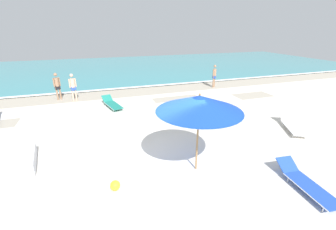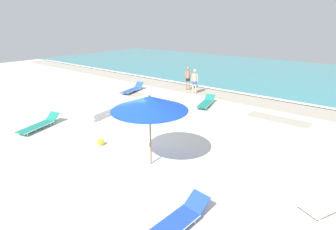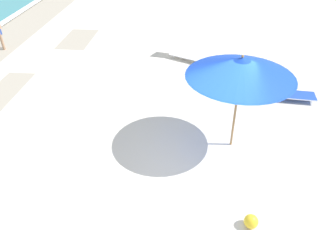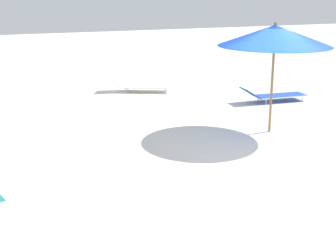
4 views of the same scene
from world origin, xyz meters
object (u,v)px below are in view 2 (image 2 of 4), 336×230
Objects in this scene: sun_lounger_near_water_right at (39,124)px; sun_lounger_mid_beach_solo at (177,220)px; beachgoer_strolling_adult at (195,80)px; lounger_stack at (102,113)px; sun_lounger_under_umbrella at (133,89)px; beach_ball at (101,142)px; beachgoer_shoreline_child at (188,77)px; sun_lounger_near_water_left at (206,102)px; beach_umbrella at (150,103)px; sun_lounger_beside_umbrella at (334,200)px.

sun_lounger_near_water_right reaches higher than sun_lounger_mid_beach_solo.
beachgoer_strolling_adult is (2.31, 10.24, 0.79)m from sun_lounger_near_water_right.
sun_lounger_near_water_right reaches higher than lounger_stack.
sun_lounger_under_umbrella is (-2.56, 4.80, 0.00)m from lounger_stack.
sun_lounger_mid_beach_solo is 5.60m from beach_ball.
beachgoer_strolling_adult is (0.98, -0.59, 0.00)m from beachgoer_shoreline_child.
lounger_stack is 0.87× the size of sun_lounger_near_water_left.
beach_umbrella is 6.24m from lounger_stack.
sun_lounger_near_water_left is at bearing 168.45° from sun_lounger_beside_umbrella.
beachgoer_shoreline_child is 1.00× the size of beachgoer_strolling_adult.
sun_lounger_mid_beach_solo is 1.21× the size of beachgoer_shoreline_child.
lounger_stack is at bearing 158.62° from sun_lounger_mid_beach_solo.
beachgoer_shoreline_child is at bearing 128.46° from sun_lounger_mid_beach_solo.
beachgoer_shoreline_child reaches higher than sun_lounger_beside_umbrella.
beach_umbrella reaches higher than sun_lounger_mid_beach_solo.
sun_lounger_mid_beach_solo is (9.15, -1.05, -0.00)m from sun_lounger_near_water_right.
beach_umbrella reaches higher than beachgoer_strolling_adult.
sun_lounger_beside_umbrella is 4.49m from sun_lounger_mid_beach_solo.
sun_lounger_mid_beach_solo is at bearing -36.29° from beach_umbrella.
sun_lounger_mid_beach_solo is at bearing -79.28° from beachgoer_strolling_adult.
beach_umbrella is at bearing -93.97° from beachgoer_shoreline_child.
sun_lounger_near_water_right reaches higher than beach_ball.
sun_lounger_beside_umbrella is 12.34m from sun_lounger_near_water_right.
sun_lounger_mid_beach_solo is at bearing -22.14° from sun_lounger_near_water_right.
sun_lounger_under_umbrella reaches higher than sun_lounger_mid_beach_solo.
sun_lounger_under_umbrella is at bearing -164.72° from beachgoer_shoreline_child.
sun_lounger_near_water_left is 1.05× the size of sun_lounger_mid_beach_solo.
beachgoer_strolling_adult is 9.70m from beach_ball.
beachgoer_strolling_adult is (1.27, 7.24, 0.79)m from lounger_stack.
lounger_stack is 7.88m from beachgoer_shoreline_child.
beachgoer_strolling_adult is at bearing 61.69° from sun_lounger_near_water_right.
beach_ball is (-2.69, -0.19, -2.17)m from beach_umbrella.
beach_umbrella is 1.51× the size of beachgoer_strolling_adult.
sun_lounger_mid_beach_solo is at bearing -51.65° from sun_lounger_under_umbrella.
beach_ball is (3.83, 0.70, -0.06)m from sun_lounger_near_water_right.
sun_lounger_beside_umbrella reaches higher than sun_lounger_mid_beach_solo.
sun_lounger_near_water_left is 3.04m from beachgoer_strolling_adult.
sun_lounger_under_umbrella is 1.32× the size of beachgoer_strolling_adult.
beachgoer_shoreline_child is at bearing 103.84° from beach_ball.
sun_lounger_mid_beach_solo is (8.12, -4.05, -0.00)m from lounger_stack.
beachgoer_strolling_adult is at bearing 167.34° from sun_lounger_beside_umbrella.
lounger_stack is at bearing -120.47° from beachgoer_strolling_adult.
sun_lounger_beside_umbrella is 1.20× the size of beachgoer_strolling_adult.
sun_lounger_under_umbrella is at bearing 169.96° from sun_lounger_near_water_left.
sun_lounger_beside_umbrella is 9.68m from sun_lounger_near_water_left.
beachgoer_shoreline_child and beachgoer_strolling_adult have the same top height.
beach_umbrella is 1.18× the size of sun_lounger_near_water_left.
sun_lounger_near_water_left is 1.27× the size of beachgoer_shoreline_child.
beachgoer_shoreline_child is (1.33, 10.83, 0.79)m from sun_lounger_near_water_right.
beach_umbrella is 8.91× the size of beach_ball.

